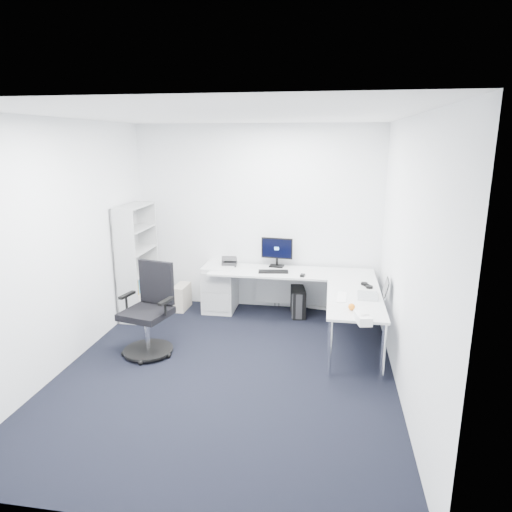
# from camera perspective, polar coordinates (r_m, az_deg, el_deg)

# --- Properties ---
(ground) EXTENTS (4.20, 4.20, 0.00)m
(ground) POSITION_cam_1_polar(r_m,az_deg,el_deg) (5.19, -3.60, -14.13)
(ground) COLOR black
(ceiling) EXTENTS (4.20, 4.20, 0.00)m
(ceiling) POSITION_cam_1_polar(r_m,az_deg,el_deg) (4.57, -4.15, 17.15)
(ceiling) COLOR white
(wall_back) EXTENTS (3.60, 0.02, 2.70)m
(wall_back) POSITION_cam_1_polar(r_m,az_deg,el_deg) (6.72, 0.17, 4.72)
(wall_back) COLOR white
(wall_back) RESTS_ON ground
(wall_front) EXTENTS (3.60, 0.02, 2.70)m
(wall_front) POSITION_cam_1_polar(r_m,az_deg,el_deg) (2.80, -13.67, -9.73)
(wall_front) COLOR white
(wall_front) RESTS_ON ground
(wall_left) EXTENTS (0.02, 4.20, 2.70)m
(wall_left) POSITION_cam_1_polar(r_m,az_deg,el_deg) (5.40, -22.83, 1.18)
(wall_left) COLOR white
(wall_left) RESTS_ON ground
(wall_right) EXTENTS (0.02, 4.20, 2.70)m
(wall_right) POSITION_cam_1_polar(r_m,az_deg,el_deg) (4.65, 18.31, -0.39)
(wall_right) COLOR white
(wall_right) RESTS_ON ground
(l_desk) EXTENTS (2.30, 1.29, 0.67)m
(l_desk) POSITION_cam_1_polar(r_m,az_deg,el_deg) (6.24, 4.16, -5.72)
(l_desk) COLOR silver
(l_desk) RESTS_ON ground
(drawer_pedestal) EXTENTS (0.45, 0.56, 0.69)m
(drawer_pedestal) POSITION_cam_1_polar(r_m,az_deg,el_deg) (6.81, -4.48, -3.90)
(drawer_pedestal) COLOR silver
(drawer_pedestal) RESTS_ON ground
(bookshelf) EXTENTS (0.31, 0.80, 1.60)m
(bookshelf) POSITION_cam_1_polar(r_m,az_deg,el_deg) (6.68, -14.63, -0.62)
(bookshelf) COLOR #B3B5B6
(bookshelf) RESTS_ON ground
(task_chair) EXTENTS (0.73, 0.73, 1.08)m
(task_chair) POSITION_cam_1_polar(r_m,az_deg,el_deg) (5.49, -13.61, -6.69)
(task_chair) COLOR black
(task_chair) RESTS_ON ground
(black_pc_tower) EXTENTS (0.25, 0.44, 0.40)m
(black_pc_tower) POSITION_cam_1_polar(r_m,az_deg,el_deg) (6.64, 5.28, -5.72)
(black_pc_tower) COLOR black
(black_pc_tower) RESTS_ON ground
(beige_pc_tower) EXTENTS (0.19, 0.40, 0.37)m
(beige_pc_tower) POSITION_cam_1_polar(r_m,az_deg,el_deg) (6.95, -9.26, -5.08)
(beige_pc_tower) COLOR #BFB5A3
(beige_pc_tower) RESTS_ON ground
(power_strip) EXTENTS (0.38, 0.12, 0.04)m
(power_strip) POSITION_cam_1_polar(r_m,az_deg,el_deg) (6.97, 8.13, -6.40)
(power_strip) COLOR white
(power_strip) RESTS_ON ground
(monitor) EXTENTS (0.47, 0.19, 0.44)m
(monitor) POSITION_cam_1_polar(r_m,az_deg,el_deg) (6.62, 2.61, 0.50)
(monitor) COLOR black
(monitor) RESTS_ON l_desk
(black_keyboard) EXTENTS (0.43, 0.21, 0.02)m
(black_keyboard) POSITION_cam_1_polar(r_m,az_deg,el_deg) (6.39, 2.18, -1.96)
(black_keyboard) COLOR black
(black_keyboard) RESTS_ON l_desk
(mouse) EXTENTS (0.07, 0.10, 0.03)m
(mouse) POSITION_cam_1_polar(r_m,az_deg,el_deg) (6.22, 5.85, -2.42)
(mouse) COLOR black
(mouse) RESTS_ON l_desk
(desk_phone) EXTENTS (0.23, 0.23, 0.15)m
(desk_phone) POSITION_cam_1_polar(r_m,az_deg,el_deg) (6.73, -3.34, -0.57)
(desk_phone) COLOR #28282A
(desk_phone) RESTS_ON l_desk
(laptop) EXTENTS (0.36, 0.35, 0.24)m
(laptop) POSITION_cam_1_polar(r_m,az_deg,el_deg) (5.53, 13.85, -3.76)
(laptop) COLOR silver
(laptop) RESTS_ON l_desk
(white_keyboard) EXTENTS (0.13, 0.38, 0.01)m
(white_keyboard) POSITION_cam_1_polar(r_m,az_deg,el_deg) (5.47, 10.69, -5.08)
(white_keyboard) COLOR white
(white_keyboard) RESTS_ON l_desk
(headphones) EXTENTS (0.20, 0.24, 0.05)m
(headphones) POSITION_cam_1_polar(r_m,az_deg,el_deg) (5.94, 13.69, -3.48)
(headphones) COLOR black
(headphones) RESTS_ON l_desk
(orange_fruit) EXTENTS (0.07, 0.07, 0.07)m
(orange_fruit) POSITION_cam_1_polar(r_m,az_deg,el_deg) (5.09, 11.85, -6.24)
(orange_fruit) COLOR orange
(orange_fruit) RESTS_ON l_desk
(tissue_box) EXTENTS (0.18, 0.27, 0.09)m
(tissue_box) POSITION_cam_1_polar(r_m,az_deg,el_deg) (4.79, 13.21, -7.60)
(tissue_box) COLOR white
(tissue_box) RESTS_ON l_desk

